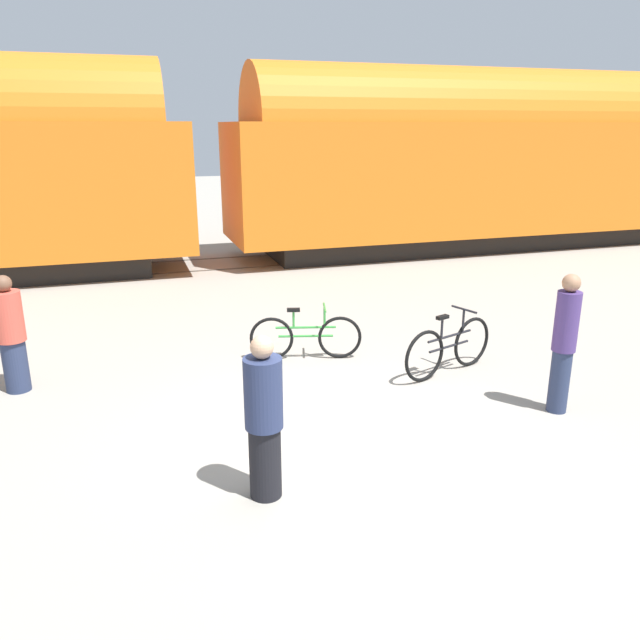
% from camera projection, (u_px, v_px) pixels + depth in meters
% --- Properties ---
extents(ground_plane, '(80.00, 80.00, 0.00)m').
position_uv_depth(ground_plane, '(342.00, 435.00, 7.37)').
color(ground_plane, gray).
extents(freight_train, '(58.28, 3.10, 5.05)m').
position_uv_depth(freight_train, '(208.00, 162.00, 15.65)').
color(freight_train, black).
rests_on(freight_train, ground_plane).
extents(rail_near, '(70.28, 0.07, 0.01)m').
position_uv_depth(rail_near, '(218.00, 270.00, 15.78)').
color(rail_near, '#4C4238').
rests_on(rail_near, ground_plane).
extents(rail_far, '(70.28, 0.07, 0.01)m').
position_uv_depth(rail_far, '(210.00, 259.00, 17.08)').
color(rail_far, '#4C4238').
rests_on(rail_far, ground_plane).
extents(bicycle_green, '(1.69, 0.56, 0.85)m').
position_uv_depth(bicycle_green, '(306.00, 337.00, 9.67)').
color(bicycle_green, black).
rests_on(bicycle_green, ground_plane).
extents(bicycle_black, '(1.69, 0.63, 0.95)m').
position_uv_depth(bicycle_black, '(449.00, 347.00, 9.09)').
color(bicycle_black, black).
rests_on(bicycle_black, ground_plane).
extents(person_in_purple, '(0.29, 0.29, 1.80)m').
position_uv_depth(person_in_purple, '(564.00, 343.00, 7.72)').
color(person_in_purple, '#283351').
rests_on(person_in_purple, ground_plane).
extents(person_in_red, '(0.38, 0.38, 1.63)m').
position_uv_depth(person_in_red, '(11.00, 335.00, 8.37)').
color(person_in_red, '#283351').
rests_on(person_in_red, ground_plane).
extents(person_in_navy, '(0.37, 0.37, 1.66)m').
position_uv_depth(person_in_navy, '(264.00, 419.00, 5.92)').
color(person_in_navy, black).
rests_on(person_in_navy, ground_plane).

